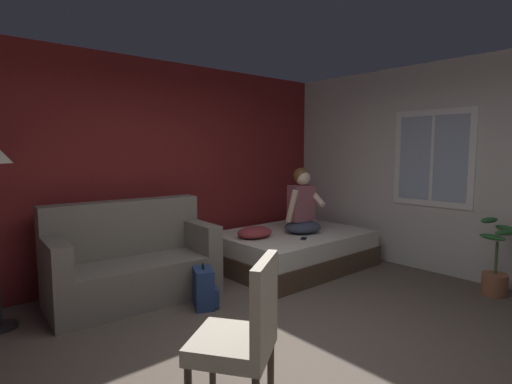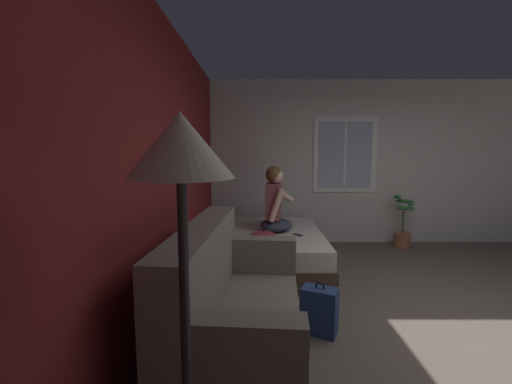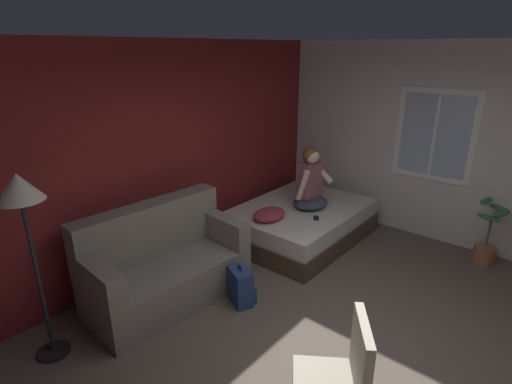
{
  "view_description": "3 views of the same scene",
  "coord_description": "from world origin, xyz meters",
  "views": [
    {
      "loc": [
        -2.08,
        -1.99,
        1.6
      ],
      "look_at": [
        0.9,
        1.45,
        1.11
      ],
      "focal_mm": 28.0,
      "sensor_mm": 36.0,
      "label": 1
    },
    {
      "loc": [
        -2.7,
        1.85,
        1.58
      ],
      "look_at": [
        0.6,
        1.86,
        1.16
      ],
      "focal_mm": 24.0,
      "sensor_mm": 36.0,
      "label": 2
    },
    {
      "loc": [
        -2.61,
        -1.16,
        2.61
      ],
      "look_at": [
        0.92,
        1.8,
        0.93
      ],
      "focal_mm": 28.0,
      "sensor_mm": 36.0,
      "label": 3
    }
  ],
  "objects": [
    {
      "name": "ground_plane",
      "position": [
        0.0,
        0.0,
        0.0
      ],
      "size": [
        40.0,
        40.0,
        0.0
      ],
      "primitive_type": "plane",
      "color": "brown"
    },
    {
      "name": "wall_back_accent",
      "position": [
        0.0,
        2.7,
        1.35
      ],
      "size": [
        11.0,
        0.16,
        2.7
      ],
      "primitive_type": "cube",
      "color": "maroon",
      "rests_on": "ground"
    },
    {
      "name": "couch",
      "position": [
        -0.36,
        2.03,
        0.39
      ],
      "size": [
        1.75,
        0.94,
        1.04
      ],
      "color": "slate",
      "rests_on": "ground"
    },
    {
      "name": "backpack",
      "position": [
        0.09,
        1.31,
        0.19
      ],
      "size": [
        0.32,
        0.35,
        0.46
      ],
      "color": "navy",
      "rests_on": "ground"
    },
    {
      "name": "bed",
      "position": [
        1.8,
        1.71,
        0.24
      ],
      "size": [
        2.0,
        1.47,
        0.48
      ],
      "color": "#4C3828",
      "rests_on": "ground"
    },
    {
      "name": "person_seated",
      "position": [
        1.86,
        1.61,
        0.84
      ],
      "size": [
        0.57,
        0.5,
        0.88
      ],
      "color": "#383D51",
      "rests_on": "bed"
    },
    {
      "name": "cell_phone",
      "position": [
        1.59,
        1.33,
        0.48
      ],
      "size": [
        0.16,
        0.14,
        0.01
      ],
      "primitive_type": "cube",
      "rotation": [
        0.0,
        0.0,
        2.16
      ],
      "color": "black",
      "rests_on": "bed"
    },
    {
      "name": "potted_plant",
      "position": [
        2.69,
        -0.5,
        0.3
      ],
      "size": [
        0.39,
        0.37,
        0.85
      ],
      "color": "#995B3D",
      "rests_on": "ground"
    },
    {
      "name": "wall_side_with_window",
      "position": [
        3.08,
        0.01,
        1.35
      ],
      "size": [
        0.19,
        6.65,
        2.7
      ],
      "color": "silver",
      "rests_on": "ground"
    },
    {
      "name": "throw_pillow",
      "position": [
        1.17,
        1.79,
        0.55
      ],
      "size": [
        0.49,
        0.37,
        0.14
      ],
      "primitive_type": "ellipsoid",
      "rotation": [
        0.0,
        0.0,
        -0.03
      ],
      "color": "#993338",
      "rests_on": "bed"
    },
    {
      "name": "floor_lamp",
      "position": [
        -1.56,
        2.11,
        1.43
      ],
      "size": [
        0.36,
        0.36,
        1.7
      ],
      "color": "black",
      "rests_on": "ground"
    }
  ]
}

